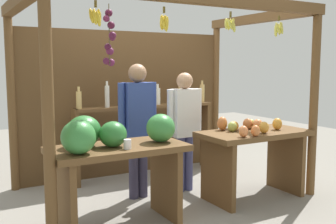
# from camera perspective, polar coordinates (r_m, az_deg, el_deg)

# --- Properties ---
(ground_plane) EXTENTS (12.00, 12.00, 0.00)m
(ground_plane) POSITION_cam_1_polar(r_m,az_deg,el_deg) (4.99, -1.12, -11.37)
(ground_plane) COLOR gray
(ground_plane) RESTS_ON ground
(market_stall) EXTENTS (3.21, 2.05, 2.25)m
(market_stall) POSITION_cam_1_polar(r_m,az_deg,el_deg) (5.14, -3.56, 4.15)
(market_stall) COLOR brown
(market_stall) RESTS_ON ground
(fruit_counter_left) EXTENTS (1.30, 0.65, 1.09)m
(fruit_counter_left) POSITION_cam_1_polar(r_m,az_deg,el_deg) (3.78, -7.91, -5.67)
(fruit_counter_left) COLOR brown
(fruit_counter_left) RESTS_ON ground
(fruit_counter_right) EXTENTS (1.30, 0.66, 0.96)m
(fruit_counter_right) POSITION_cam_1_polar(r_m,az_deg,el_deg) (4.73, 12.17, -5.00)
(fruit_counter_right) COLOR brown
(fruit_counter_right) RESTS_ON ground
(bottle_shelf_unit) EXTENTS (2.06, 0.22, 1.35)m
(bottle_shelf_unit) POSITION_cam_1_polar(r_m,az_deg,el_deg) (5.53, -3.04, -1.06)
(bottle_shelf_unit) COLOR brown
(bottle_shelf_unit) RESTS_ON ground
(vendor_man) EXTENTS (0.48, 0.21, 1.57)m
(vendor_man) POSITION_cam_1_polar(r_m,az_deg,el_deg) (4.59, -4.38, -0.98)
(vendor_man) COLOR #34314A
(vendor_man) RESTS_ON ground
(vendor_woman) EXTENTS (0.48, 0.20, 1.47)m
(vendor_woman) POSITION_cam_1_polar(r_m,az_deg,el_deg) (4.84, 2.39, -1.40)
(vendor_woman) COLOR #414474
(vendor_woman) RESTS_ON ground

